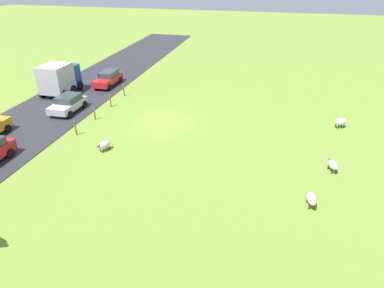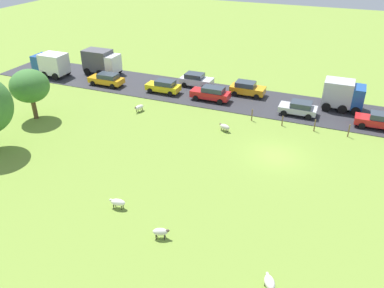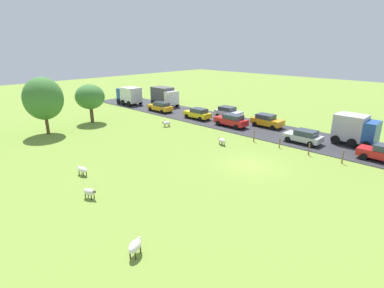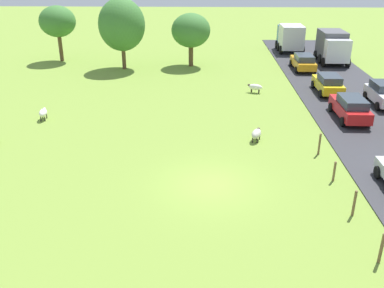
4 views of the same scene
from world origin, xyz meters
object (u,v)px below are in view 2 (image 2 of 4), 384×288
tree_1 (30,86)px  car_4 (164,86)px  sheep_0 (270,282)px  car_0 (380,121)px  truck_0 (51,64)px  car_5 (107,79)px  car_2 (211,93)px  car_6 (196,80)px  sheep_2 (225,127)px  truck_2 (343,94)px  car_1 (247,88)px  sheep_1 (161,232)px  truck_1 (101,61)px  sheep_4 (139,107)px  sheep_3 (118,202)px  car_3 (299,108)px

tree_1 → car_4: (11.69, -9.39, -2.73)m
sheep_0 → car_0: (24.04, -5.80, 0.31)m
car_4 → truck_0: bearing=90.7°
car_0 → car_5: size_ratio=1.00×
car_2 → car_6: size_ratio=1.13×
sheep_2 → truck_2: (10.04, -10.28, 1.30)m
car_1 → car_4: (-3.07, 9.64, -0.04)m
tree_1 → car_6: bearing=-38.8°
car_2 → truck_2: bearing=-77.6°
sheep_1 → car_1: (26.19, 1.40, 0.40)m
car_0 → car_2: size_ratio=0.98×
sheep_0 → car_5: 35.70m
car_0 → car_5: bearing=89.9°
sheep_1 → car_0: size_ratio=0.26×
truck_1 → sheep_0: bearing=-133.3°
sheep_1 → car_6: size_ratio=0.28×
truck_2 → car_5: 28.50m
sheep_2 → sheep_4: sheep_2 is taller
sheep_2 → sheep_4: (0.98, 10.19, 0.02)m
truck_2 → car_6: bearing=88.5°
sheep_2 → car_0: size_ratio=0.29×
truck_1 → car_4: bearing=-106.0°
sheep_4 → truck_0: (5.79, 16.68, 1.25)m
car_0 → car_6: car_6 is taller
sheep_0 → car_0: 24.74m
sheep_3 → car_1: size_ratio=0.30×
car_6 → car_3: bearing=-105.9°
tree_1 → car_1: bearing=-52.2°
truck_2 → car_1: (0.01, 10.75, -0.87)m
sheep_3 → sheep_4: (15.50, 6.90, -0.02)m
truck_2 → car_2: 14.60m
sheep_0 → car_2: bearing=26.7°
sheep_1 → car_0: car_0 is taller
sheep_3 → truck_2: 28.09m
car_0 → sheep_3: bearing=140.3°
tree_1 → car_3: tree_1 is taller
tree_1 → truck_1: (14.84, 1.57, -1.79)m
car_0 → car_1: size_ratio=1.09×
truck_1 → car_5: 4.83m
truck_0 → car_3: truck_0 is taller
car_2 → car_5: car_2 is taller
car_3 → car_6: car_6 is taller
sheep_0 → sheep_1: bearing=79.0°
sheep_2 → sheep_3: (-14.52, 3.29, 0.04)m
sheep_3 → car_4: bearing=17.6°
sheep_3 → truck_0: 31.79m
sheep_3 → truck_1: (24.65, 17.79, 1.30)m
sheep_2 → tree_1: tree_1 is taller
tree_1 → car_3: size_ratio=1.34×
sheep_1 → car_3: bearing=-12.9°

